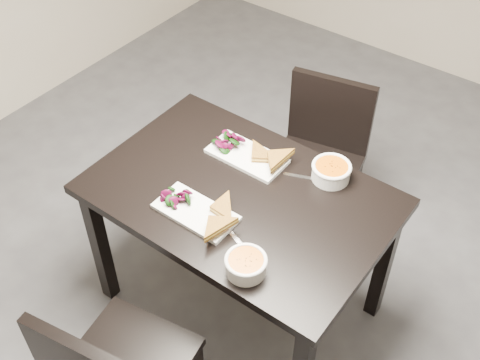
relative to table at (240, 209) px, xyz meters
The scene contains 13 objects.
ground 0.75m from the table, ahead, with size 5.00×5.00×0.00m, color #47474C.
table is the anchor object (origin of this frame).
chair_far 0.71m from the table, 90.78° to the left, with size 0.50×0.50×0.85m.
plate_near 0.23m from the table, 109.35° to the right, with size 0.33×0.16×0.02m, color white.
sandwich_near 0.23m from the table, 91.10° to the right, with size 0.16×0.12×0.05m, color #A77823, non-canonical shape.
salad_near 0.29m from the table, 130.84° to the right, with size 0.10×0.09×0.04m, color black, non-canonical shape.
soup_bowl_near 0.42m from the table, 50.30° to the right, with size 0.15×0.15×0.07m.
cutlery_near 0.28m from the table, 55.06° to the right, with size 0.18×0.02×0.00m, color silver.
plate_far 0.24m from the table, 118.82° to the left, with size 0.34×0.17×0.02m, color white.
sandwich_far 0.23m from the table, 102.51° to the left, with size 0.17×0.13×0.05m, color #A77823, non-canonical shape.
salad_far 0.31m from the table, 137.28° to the left, with size 0.11×0.09×0.05m, color black, non-canonical shape.
soup_bowl_far 0.41m from the table, 49.49° to the left, with size 0.16×0.16×0.07m.
cutlery_far 0.30m from the table, 54.58° to the left, with size 0.18×0.02×0.00m, color silver.
Camera 1 is at (0.64, -1.35, 2.45)m, focal length 44.72 mm.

